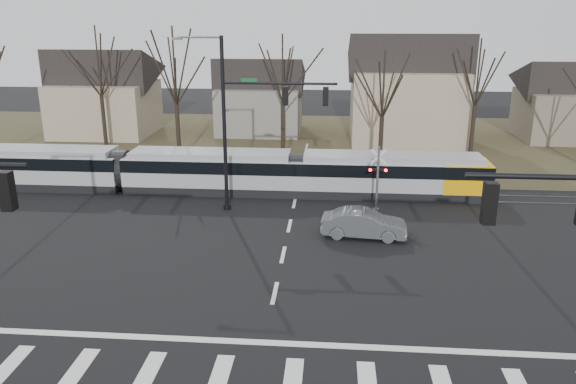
{
  "coord_description": "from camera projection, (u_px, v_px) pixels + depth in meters",
  "views": [
    {
      "loc": [
        2.29,
        -19.32,
        11.29
      ],
      "look_at": [
        0.0,
        9.0,
        2.3
      ],
      "focal_mm": 35.0,
      "sensor_mm": 36.0,
      "label": 1
    }
  ],
  "objects": [
    {
      "name": "house_b",
      "position": [
        260.0,
        92.0,
        55.34
      ],
      "size": [
        8.64,
        7.56,
        7.65
      ],
      "color": "slate",
      "rests_on": "ground"
    },
    {
      "name": "lane_dashes",
      "position": [
        297.0,
        193.0,
        37.14
      ],
      "size": [
        0.18,
        30.0,
        0.01
      ],
      "color": "silver",
      "rests_on": "ground"
    },
    {
      "name": "tree_row",
      "position": [
        330.0,
        97.0,
        44.99
      ],
      "size": [
        59.2,
        7.2,
        10.0
      ],
      "color": "black",
      "rests_on": "ground"
    },
    {
      "name": "signal_pole_far",
      "position": [
        251.0,
        117.0,
        32.28
      ],
      "size": [
        9.28,
        0.44,
        10.2
      ],
      "color": "black",
      "rests_on": "ground"
    },
    {
      "name": "grass_verge",
      "position": [
        308.0,
        141.0,
        52.35
      ],
      "size": [
        140.0,
        28.0,
        0.01
      ],
      "primitive_type": "cube",
      "color": "#38331E",
      "rests_on": "ground"
    },
    {
      "name": "house_a",
      "position": [
        104.0,
        88.0,
        54.44
      ],
      "size": [
        9.72,
        8.64,
        8.6
      ],
      "color": "gray",
      "rests_on": "ground"
    },
    {
      "name": "rail_pair",
      "position": [
        296.0,
        194.0,
        36.95
      ],
      "size": [
        90.0,
        1.52,
        0.06
      ],
      "color": "#59595E",
      "rests_on": "ground"
    },
    {
      "name": "stop_line",
      "position": [
        264.0,
        342.0,
        20.23
      ],
      "size": [
        28.0,
        0.35,
        0.01
      ],
      "primitive_type": "cube",
      "color": "silver",
      "rests_on": "ground"
    },
    {
      "name": "ground",
      "position": [
        269.0,
        317.0,
        21.94
      ],
      "size": [
        140.0,
        140.0,
        0.0
      ],
      "primitive_type": "plane",
      "color": "black"
    },
    {
      "name": "crosswalk",
      "position": [
        256.0,
        380.0,
        18.14
      ],
      "size": [
        27.0,
        2.6,
        0.01
      ],
      "color": "silver",
      "rests_on": "ground"
    },
    {
      "name": "tram",
      "position": [
        209.0,
        170.0,
        37.14
      ],
      "size": [
        36.43,
        2.7,
        2.76
      ],
      "color": "gray",
      "rests_on": "ground"
    },
    {
      "name": "sedan",
      "position": [
        364.0,
        224.0,
        29.66
      ],
      "size": [
        2.37,
        4.78,
        1.48
      ],
      "primitive_type": "imported",
      "rotation": [
        0.0,
        0.0,
        1.48
      ],
      "color": "#4C5054",
      "rests_on": "ground"
    },
    {
      "name": "rail_crossing_signal",
      "position": [
        377.0,
        181.0,
        33.14
      ],
      "size": [
        1.08,
        0.36,
        4.0
      ],
      "color": "#59595B",
      "rests_on": "ground"
    },
    {
      "name": "house_c",
      "position": [
        408.0,
        85.0,
        51.03
      ],
      "size": [
        10.8,
        8.64,
        10.1
      ],
      "color": "gray",
      "rests_on": "ground"
    },
    {
      "name": "house_d",
      "position": [
        567.0,
        97.0,
        52.16
      ],
      "size": [
        8.64,
        7.56,
        7.65
      ],
      "color": "#685D4D",
      "rests_on": "ground"
    }
  ]
}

